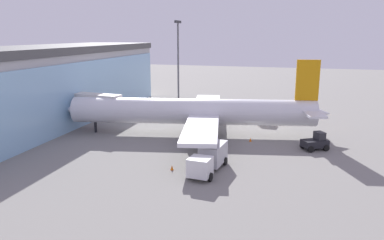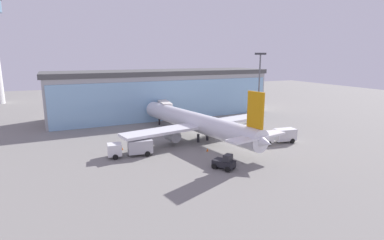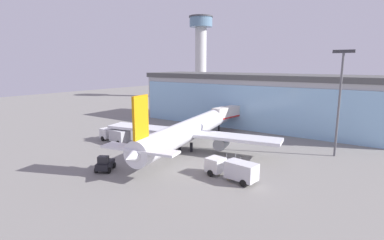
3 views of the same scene
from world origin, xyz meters
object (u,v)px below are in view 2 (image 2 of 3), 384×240
Objects in this scene: jet_bridge at (162,105)px; safety_cone_wingtip at (122,148)px; airplane at (197,122)px; safety_cone_nose at (207,150)px; apron_light_mast at (259,80)px; pushback_tug at (225,163)px; baggage_cart at (252,135)px; catering_truck at (132,147)px; fuel_truck at (279,135)px.

jet_bridge is 24.51m from safety_cone_wingtip.
airplane is 8.85m from safety_cone_nose.
safety_cone_nose is (-23.51, -18.51, -10.03)m from apron_light_mast.
pushback_tug is (-1.47, -34.98, -3.25)m from jet_bridge.
apron_light_mast is at bearing 38.22° from safety_cone_nose.
baggage_cart is 13.06m from safety_cone_nose.
catering_truck is at bearing 167.99° from safety_cone_nose.
baggage_cart reaches higher than safety_cone_nose.
fuel_truck is (14.77, -27.06, -2.76)m from jet_bridge.
apron_light_mast reaches higher than baggage_cart.
apron_light_mast is 31.24× the size of safety_cone_wingtip.
apron_light_mast is at bearing 17.75° from safety_cone_wingtip.
baggage_cart is (-2.69, 5.14, -0.97)m from fuel_truck.
apron_light_mast is 37.85m from pushback_tug.
baggage_cart is at bearing -170.85° from catering_truck.
fuel_truck is (27.58, -3.27, 0.00)m from catering_truck.
safety_cone_wingtip is at bearing -162.25° from apron_light_mast.
catering_truck is at bearing -75.80° from safety_cone_wingtip.
airplane is at bearing 5.75° from safety_cone_wingtip.
fuel_truck is 2.01× the size of pushback_tug.
catering_truck is 12.99m from safety_cone_nose.
safety_cone_nose and safety_cone_wingtip have the same top height.
safety_cone_wingtip is at bearing 37.08° from baggage_cart.
catering_truck is at bearing 98.96° from airplane.
baggage_cart is 5.74× the size of safety_cone_wingtip.
baggage_cart is at bearing 20.49° from safety_cone_nose.
safety_cone_wingtip is (-12.33, 15.12, -0.70)m from pushback_tug.
apron_light_mast is at bearing -87.35° from baggage_cart.
safety_cone_nose is at bearing -41.37° from pushback_tug.
jet_bridge is 25.30m from baggage_cart.
safety_cone_wingtip is at bearing -8.69° from fuel_truck.
catering_truck is at bearing 45.93° from baggage_cart.
safety_cone_wingtip is (-28.57, 7.19, -1.19)m from fuel_truck.
safety_cone_nose is at bearing -141.78° from apron_light_mast.
jet_bridge is at bearing 55.22° from safety_cone_wingtip.
airplane is (-22.02, -10.37, -6.89)m from apron_light_mast.
safety_cone_wingtip is (-13.80, -19.87, -3.95)m from jet_bridge.
safety_cone_nose is at bearing 157.55° from airplane.
airplane reaches higher than pushback_tug.
airplane is 5.18× the size of fuel_truck.
baggage_cart is at bearing -144.93° from jet_bridge.
pushback_tug reaches higher than safety_cone_wingtip.
safety_cone_wingtip is at bearing 83.62° from airplane.
jet_bridge reaches higher than baggage_cart.
catering_truck is 2.36× the size of baggage_cart.
apron_light_mast is 20.43m from baggage_cart.
safety_cone_nose is (1.32, 8.50, -0.70)m from pushback_tug.
catering_truck is at bearing -156.37° from apron_light_mast.
safety_cone_nose is 15.17m from safety_cone_wingtip.
safety_cone_wingtip is (-0.99, 3.93, -1.19)m from catering_truck.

